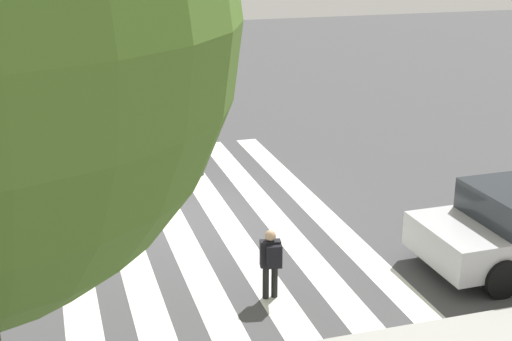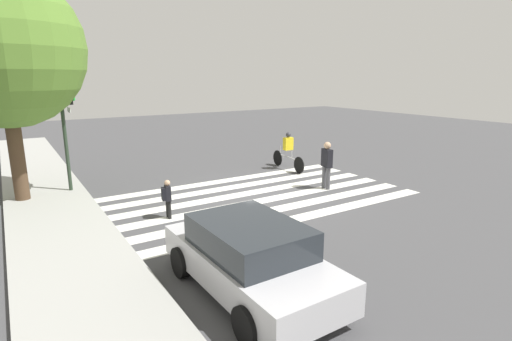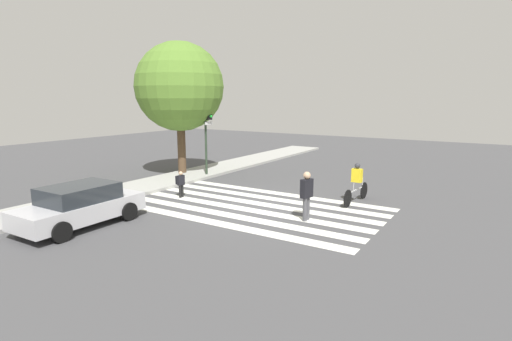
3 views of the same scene
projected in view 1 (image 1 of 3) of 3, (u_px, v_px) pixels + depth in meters
ground_plane at (197, 218)px, 14.16m from camera, size 60.00×60.00×0.00m
crosswalk_stripes at (197, 218)px, 14.16m from camera, size 5.43×10.00×0.01m
pedestrian_adult_tall_backpack at (195, 135)px, 16.26m from camera, size 0.52×0.32×1.74m
pedestrian_adult_yellow_jacket at (271, 259)px, 10.91m from camera, size 0.34×0.30×1.14m
cyclist_mid_street at (47, 143)px, 16.05m from camera, size 2.42×0.41×1.65m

